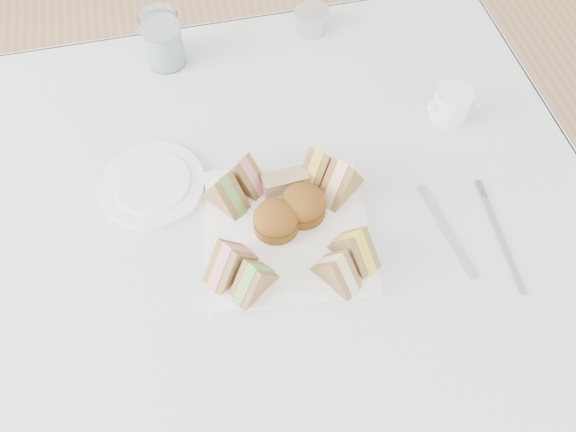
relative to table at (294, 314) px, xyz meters
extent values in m
plane|color=#9E7751|center=(0.00, 0.00, -0.37)|extent=(4.00, 4.00, 0.00)
cube|color=brown|center=(0.00, 0.00, 0.00)|extent=(0.90, 0.90, 0.74)
cube|color=white|center=(0.00, 0.00, 0.37)|extent=(1.02, 1.02, 0.01)
cube|color=white|center=(-0.02, -0.01, 0.38)|extent=(0.28, 0.28, 0.01)
cylinder|color=brown|center=(-0.03, 0.00, 0.41)|extent=(0.07, 0.07, 0.05)
cylinder|color=brown|center=(0.01, 0.02, 0.41)|extent=(0.09, 0.09, 0.05)
cube|color=beige|center=(0.00, 0.07, 0.41)|extent=(0.08, 0.03, 0.03)
cylinder|color=white|center=(-0.21, 0.13, 0.38)|extent=(0.22, 0.22, 0.01)
cylinder|color=white|center=(-0.16, 0.42, 0.43)|extent=(0.09, 0.09, 0.11)
cylinder|color=silver|center=(0.14, 0.45, 0.40)|extent=(0.07, 0.07, 0.04)
cube|color=silver|center=(0.23, -0.06, 0.38)|extent=(0.04, 0.18, 0.00)
cube|color=silver|center=(0.31, -0.10, 0.38)|extent=(0.02, 0.17, 0.00)
cylinder|color=white|center=(0.32, 0.16, 0.41)|extent=(0.07, 0.07, 0.06)
camera|label=1|loc=(-0.11, -0.44, 1.15)|focal=35.00mm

